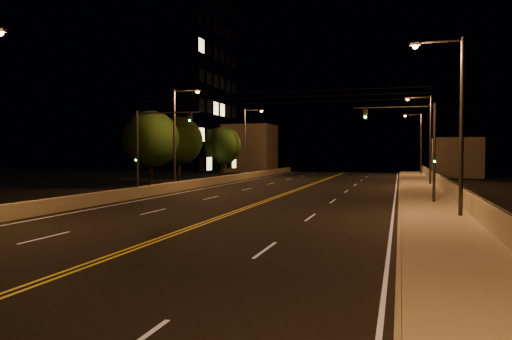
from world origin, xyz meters
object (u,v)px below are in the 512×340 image
(traffic_signal_left, at_px, (149,143))
(tree_1, at_px, (179,141))
(streetlight_3, at_px, (419,140))
(streetlight_1, at_px, (456,115))
(tree_0, at_px, (151,139))
(tree_2, at_px, (222,146))
(streetlight_2, at_px, (428,134))
(building_tower, at_px, (137,73))
(traffic_signal_right, at_px, (418,142))
(streetlight_5, at_px, (177,132))
(streetlight_6, at_px, (247,138))

(traffic_signal_left, distance_m, tree_1, 21.60)
(streetlight_3, relative_size, traffic_signal_left, 1.38)
(streetlight_3, xyz_separation_m, tree_1, (-27.42, -21.01, -0.41))
(streetlight_1, height_order, tree_1, streetlight_1)
(tree_0, height_order, tree_2, tree_0)
(tree_0, bearing_deg, streetlight_2, 18.35)
(traffic_signal_left, height_order, building_tower, building_tower)
(streetlight_1, relative_size, traffic_signal_left, 1.38)
(tree_1, bearing_deg, building_tower, 141.66)
(tree_2, bearing_deg, tree_1, -106.23)
(streetlight_2, xyz_separation_m, streetlight_3, (0.00, 22.94, 0.00))
(traffic_signal_right, relative_size, traffic_signal_left, 1.00)
(traffic_signal_left, xyz_separation_m, building_tower, (-16.96, 28.21, 10.26))
(tree_1, bearing_deg, traffic_signal_right, -38.17)
(tree_0, bearing_deg, streetlight_3, 50.90)
(streetlight_5, distance_m, traffic_signal_left, 7.37)
(streetlight_2, relative_size, traffic_signal_right, 1.38)
(streetlight_2, xyz_separation_m, traffic_signal_left, (-20.35, -18.46, -1.12))
(streetlight_3, bearing_deg, traffic_signal_right, -92.05)
(streetlight_6, bearing_deg, tree_1, -128.36)
(traffic_signal_left, relative_size, tree_2, 0.96)
(streetlight_1, xyz_separation_m, tree_1, (-27.42, 27.43, -0.41))
(traffic_signal_right, distance_m, traffic_signal_left, 18.87)
(streetlight_6, bearing_deg, tree_2, 170.26)
(streetlight_5, bearing_deg, tree_2, 99.58)
(streetlight_3, bearing_deg, building_tower, -160.53)
(building_tower, bearing_deg, streetlight_1, -43.37)
(tree_0, bearing_deg, tree_2, 88.51)
(tree_1, height_order, tree_2, tree_1)
(streetlight_5, relative_size, streetlight_6, 1.00)
(tree_1, bearing_deg, streetlight_1, -45.00)
(streetlight_6, relative_size, tree_1, 1.18)
(streetlight_5, distance_m, building_tower, 27.88)
(streetlight_6, xyz_separation_m, traffic_signal_right, (19.95, -27.96, -1.12))
(streetlight_3, distance_m, tree_0, 40.48)
(streetlight_5, height_order, tree_1, streetlight_5)
(streetlight_3, relative_size, tree_2, 1.32)
(streetlight_2, distance_m, building_tower, 39.64)
(tree_2, bearing_deg, streetlight_1, -54.89)
(streetlight_3, xyz_separation_m, traffic_signal_left, (-20.35, -41.40, -1.12))
(streetlight_2, height_order, traffic_signal_left, streetlight_2)
(streetlight_1, distance_m, streetlight_3, 48.44)
(traffic_signal_right, xyz_separation_m, tree_1, (-25.94, 20.39, 0.72))
(tree_0, bearing_deg, traffic_signal_right, -22.56)
(streetlight_2, distance_m, streetlight_6, 23.45)
(traffic_signal_right, height_order, tree_0, tree_0)
(streetlight_1, relative_size, streetlight_3, 1.00)
(streetlight_3, xyz_separation_m, tree_0, (-25.52, -31.41, -0.53))
(streetlight_6, xyz_separation_m, building_tower, (-15.88, 0.25, 9.14))
(traffic_signal_left, bearing_deg, traffic_signal_right, 0.00)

